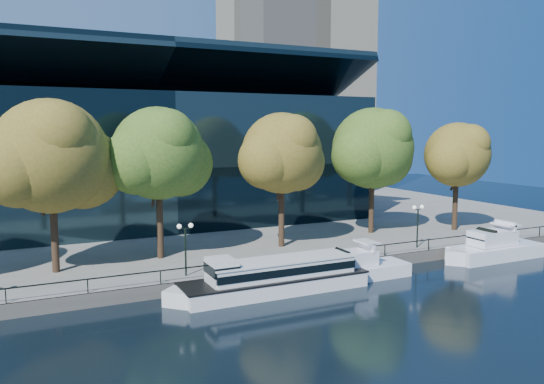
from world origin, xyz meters
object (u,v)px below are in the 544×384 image
cruiser_near (350,268)px  tree_5 (458,156)px  tree_3 (283,155)px  lamp_2 (418,216)px  cruiser_far (492,248)px  tree_2 (160,155)px  tree_1 (53,159)px  lamp_1 (185,237)px  tour_boat (271,276)px  tree_4 (374,150)px

cruiser_near → tree_5: 23.05m
tree_3 → tree_5: size_ratio=1.07×
tree_5 → lamp_2: (-9.90, -5.13, -5.19)m
cruiser_far → lamp_2: bearing=149.1°
tree_3 → tree_2: bearing=177.9°
tree_1 → tree_2: bearing=6.7°
cruiser_near → tree_3: size_ratio=0.83×
lamp_1 → lamp_2: bearing=0.0°
cruiser_far → tour_boat: bearing=-179.4°
tree_2 → lamp_2: (22.65, -6.38, -5.90)m
cruiser_far → tree_1: tree_1 is taller
tour_boat → tree_1: (-14.05, 9.17, 8.59)m
tree_4 → tree_1: bearing=-175.7°
tree_2 → tree_3: bearing=-2.1°
tree_5 → lamp_2: tree_5 is taller
tree_5 → tree_3: bearing=177.7°
tree_3 → cruiser_far: bearing=-29.2°
cruiser_far → tree_2: (-28.55, 9.92, 8.77)m
tour_boat → lamp_1: lamp_1 is taller
lamp_1 → cruiser_near: bearing=-15.4°
cruiser_far → lamp_2: 7.45m
tree_1 → tree_3: tree_1 is taller
tree_3 → tour_boat: bearing=-121.3°
tour_boat → cruiser_near: cruiser_near is taller
tree_1 → tree_2: tree_1 is taller
tree_3 → lamp_1: bearing=-152.2°
tree_2 → lamp_2: tree_2 is taller
cruiser_near → lamp_1: 13.42m
cruiser_far → lamp_1: bearing=172.9°
lamp_2 → tree_2: bearing=164.3°
cruiser_far → tree_3: bearing=150.8°
tree_1 → tree_3: bearing=1.7°
cruiser_far → tree_4: bearing=115.0°
tour_boat → cruiser_near: (7.22, 0.32, -0.32)m
tree_3 → lamp_2: tree_3 is taller
lamp_1 → lamp_2: (22.45, 0.00, 0.00)m
cruiser_near → tree_4: bearing=47.1°
tree_1 → lamp_2: bearing=-9.8°
cruiser_far → tree_1: (-37.02, 8.92, 8.74)m
tree_5 → cruiser_far: bearing=-114.8°
tree_4 → tree_5: size_ratio=1.13×
cruiser_near → cruiser_far: size_ratio=0.98×
tree_3 → lamp_2: 13.87m
tree_4 → tree_2: bearing=-176.5°
cruiser_near → tree_1: tree_1 is taller
tree_2 → tree_5: size_ratio=1.10×
tree_4 → lamp_2: size_ratio=3.32×
tree_1 → tour_boat: bearing=-33.1°
tour_boat → lamp_2: bearing=12.5°
tree_3 → tree_5: tree_3 is taller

